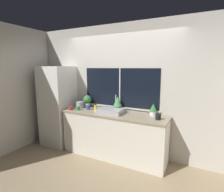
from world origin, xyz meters
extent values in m
plane|color=#937F60|center=(0.00, 0.00, 0.00)|extent=(14.00, 14.00, 0.00)
cube|color=#BCB7AD|center=(0.00, 0.62, 1.35)|extent=(8.00, 0.06, 2.70)
cube|color=black|center=(0.00, 0.58, 1.40)|extent=(1.67, 0.01, 0.81)
cube|color=beige|center=(0.00, 0.58, 1.40)|extent=(0.02, 0.01, 0.81)
cube|color=beige|center=(0.00, 0.58, 0.98)|extent=(1.73, 0.04, 0.03)
cube|color=#BCB7AD|center=(-2.07, 1.50, 1.35)|extent=(0.06, 7.00, 2.70)
cube|color=silver|center=(0.00, 0.28, 0.44)|extent=(2.13, 0.55, 0.88)
cube|color=gray|center=(0.00, 0.28, 0.89)|extent=(2.15, 0.57, 0.03)
cube|color=silver|center=(-1.46, 0.29, 0.92)|extent=(0.67, 0.69, 1.84)
cylinder|color=silver|center=(-1.76, -0.07, 1.01)|extent=(0.02, 0.02, 0.83)
cube|color=#ADADB2|center=(-0.06, 0.29, 0.96)|extent=(0.50, 0.37, 0.09)
cylinder|color=#B7B7BC|center=(-0.06, 0.51, 0.93)|extent=(0.04, 0.04, 0.03)
cylinder|color=#B7B7BC|center=(-0.06, 0.51, 1.10)|extent=(0.02, 0.02, 0.31)
cylinder|color=white|center=(-0.76, 0.48, 0.96)|extent=(0.11, 0.11, 0.10)
sphere|color=#387A3D|center=(-0.76, 0.48, 1.10)|extent=(0.19, 0.19, 0.19)
cylinder|color=white|center=(0.00, 0.48, 0.97)|extent=(0.12, 0.12, 0.11)
cone|color=#478E4C|center=(0.00, 0.48, 1.12)|extent=(0.18, 0.18, 0.20)
cylinder|color=white|center=(0.74, 0.48, 0.95)|extent=(0.12, 0.12, 0.09)
cone|color=#387A3D|center=(0.74, 0.48, 1.07)|extent=(0.14, 0.14, 0.15)
cylinder|color=#DBD14C|center=(-0.40, 0.26, 0.98)|extent=(0.07, 0.07, 0.13)
cylinder|color=black|center=(-0.40, 0.26, 1.06)|extent=(0.03, 0.03, 0.04)
cylinder|color=#38844C|center=(-0.80, 0.18, 0.95)|extent=(0.09, 0.09, 0.08)
cylinder|color=#B72D28|center=(-0.95, 0.12, 0.95)|extent=(0.09, 0.09, 0.08)
cylinder|color=black|center=(0.89, 0.26, 0.96)|extent=(0.10, 0.10, 0.10)
cylinder|color=#3351AD|center=(-0.64, 0.32, 0.96)|extent=(0.09, 0.09, 0.09)
cylinder|color=#B2B2B7|center=(-0.90, 0.37, 0.98)|extent=(0.18, 0.18, 0.14)
cone|color=#B2B2B7|center=(-0.90, 0.37, 1.06)|extent=(0.15, 0.15, 0.02)
camera|label=1|loc=(1.51, -2.74, 1.82)|focal=28.00mm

